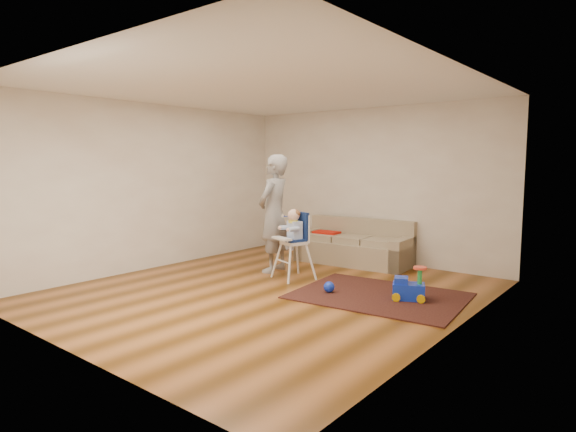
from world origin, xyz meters
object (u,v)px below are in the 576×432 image
Objects in this scene: sofa at (354,242)px; toy_ball at (329,287)px; high_chair at (294,245)px; adult at (274,214)px; ride_on_toy at (409,283)px; side_table at (326,244)px.

toy_ball is (0.76, -1.88, -0.29)m from sofa.
sofa is 13.80× the size of toy_ball.
sofa is 1.52m from high_chair.
ride_on_toy is at bearing 75.08° from adult.
toy_ball is at bearing 58.60° from adult.
ride_on_toy reaches higher than toy_ball.
adult is at bearing -179.09° from high_chair.
adult reaches higher than high_chair.
toy_ball is 0.14× the size of high_chair.
high_chair is at bearing 60.87° from adult.
ride_on_toy is 0.41× the size of high_chair.
ride_on_toy reaches higher than side_table.
sofa is at bearing 142.50° from adult.
sofa reaches higher than ride_on_toy.
side_table is 1.73m from adult.
sofa reaches higher than side_table.
side_table is at bearing 119.73° from ride_on_toy.
sofa is at bearing 104.57° from high_chair.
sofa reaches higher than toy_ball.
adult is (-2.41, 0.19, 0.70)m from ride_on_toy.
side_table is 3.05× the size of toy_ball.
ride_on_toy is at bearing -35.63° from side_table.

